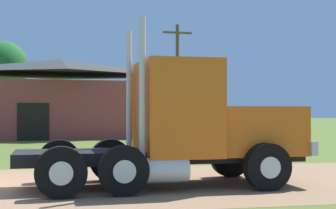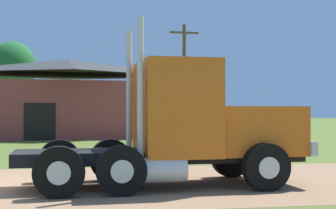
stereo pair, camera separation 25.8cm
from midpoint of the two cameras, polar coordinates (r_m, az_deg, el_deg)
truck_foreground_white at (r=11.80m, az=1.94°, el=-2.66°), size 6.75×2.89×3.74m
shed_building at (r=33.84m, az=-12.21°, el=0.55°), size 13.66×8.36×5.16m
utility_pole_far at (r=37.29m, az=0.88°, el=3.26°), size 2.20×0.31×8.16m
tree_right at (r=46.48m, az=-18.26°, el=4.06°), size 4.09×4.09×7.87m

